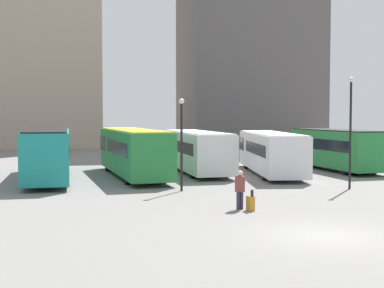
{
  "coord_description": "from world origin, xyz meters",
  "views": [
    {
      "loc": [
        -7.68,
        -15.93,
        3.9
      ],
      "look_at": [
        -1.34,
        15.64,
        2.18
      ],
      "focal_mm": 50.0,
      "sensor_mm": 36.0,
      "label": 1
    }
  ],
  "objects": [
    {
      "name": "bus_4",
      "position": [
        9.87,
        19.32,
        1.57
      ],
      "size": [
        3.18,
        9.48,
        2.9
      ],
      "rotation": [
        0.0,
        0.0,
        1.64
      ],
      "color": "#237A38",
      "rests_on": "ground_plane"
    },
    {
      "name": "lamp_post_0",
      "position": [
        -2.82,
        11.02,
        2.86
      ],
      "size": [
        0.28,
        0.28,
        4.77
      ],
      "color": "black",
      "rests_on": "ground_plane"
    },
    {
      "name": "bus_2",
      "position": [
        -0.16,
        20.16,
        1.53
      ],
      "size": [
        2.86,
        11.35,
        2.81
      ],
      "rotation": [
        0.0,
        0.0,
        1.6
      ],
      "color": "silver",
      "rests_on": "ground_plane"
    },
    {
      "name": "lamp_post_1",
      "position": [
        6.09,
        10.08,
        3.47
      ],
      "size": [
        0.28,
        0.28,
        5.92
      ],
      "color": "black",
      "rests_on": "ground_plane"
    },
    {
      "name": "bus_3",
      "position": [
        4.5,
        18.07,
        1.51
      ],
      "size": [
        4.14,
        11.83,
        2.76
      ],
      "rotation": [
        0.0,
        0.0,
        1.43
      ],
      "color": "silver",
      "rests_on": "ground_plane"
    },
    {
      "name": "ground_plane",
      "position": [
        0.0,
        0.0,
        0.0
      ],
      "size": [
        160.0,
        160.0,
        0.0
      ],
      "primitive_type": "plane",
      "color": "slate"
    },
    {
      "name": "traveler",
      "position": [
        -1.4,
        5.25,
        0.97
      ],
      "size": [
        0.5,
        0.5,
        1.64
      ],
      "rotation": [
        0.0,
        0.0,
        1.78
      ],
      "color": "#382D4C",
      "rests_on": "ground_plane"
    },
    {
      "name": "suitcase",
      "position": [
        -1.06,
        4.86,
        0.31
      ],
      "size": [
        0.3,
        0.39,
        0.88
      ],
      "rotation": [
        0.0,
        0.0,
        1.78
      ],
      "color": "#B27A1E",
      "rests_on": "ground_plane"
    },
    {
      "name": "bus_0",
      "position": [
        -9.88,
        17.76,
        1.68
      ],
      "size": [
        2.82,
        12.28,
        3.07
      ],
      "rotation": [
        0.0,
        0.0,
        1.6
      ],
      "color": "#19847F",
      "rests_on": "ground_plane"
    },
    {
      "name": "bus_1",
      "position": [
        -4.7,
        18.19,
        1.65
      ],
      "size": [
        3.75,
        12.16,
        3.02
      ],
      "rotation": [
        0.0,
        0.0,
        1.67
      ],
      "color": "#237A38",
      "rests_on": "ground_plane"
    },
    {
      "name": "building_block_right",
      "position": [
        14.28,
        54.88,
        18.65
      ],
      "size": [
        17.34,
        14.81,
        37.31
      ],
      "color": "#5B5656",
      "rests_on": "ground_plane"
    }
  ]
}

